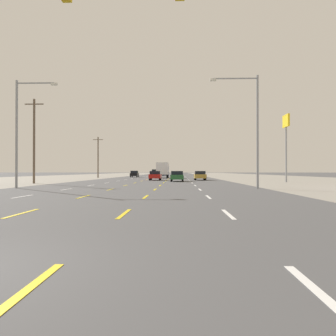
{
  "coord_description": "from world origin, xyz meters",
  "views": [
    {
      "loc": [
        3.59,
        -4.37,
        1.45
      ],
      "look_at": [
        0.84,
        84.0,
        2.26
      ],
      "focal_mm": 36.16,
      "sensor_mm": 36.0,
      "label": 1
    }
  ],
  "objects_px": {
    "sedan_inner_right_distant_a": "(178,173)",
    "pole_sign_right_row_1": "(286,130)",
    "sedan_inner_right_nearest": "(177,176)",
    "sedan_far_right_mid": "(200,175)",
    "streetlight_right_row_0": "(253,123)",
    "hatchback_far_left_far": "(134,174)",
    "streetlight_left_row_0": "(21,126)",
    "box_truck_center_turn_midfar": "(163,169)",
    "sedan_inner_left_farthest": "(160,173)",
    "sedan_center_turn_near": "(155,175)",
    "suv_inner_left_farther": "(155,172)"
  },
  "relations": [
    {
      "from": "sedan_center_turn_near",
      "to": "streetlight_left_row_0",
      "type": "xyz_separation_m",
      "value": [
        -9.69,
        -25.53,
        4.52
      ]
    },
    {
      "from": "sedan_inner_right_nearest",
      "to": "pole_sign_right_row_1",
      "type": "relative_size",
      "value": 0.51
    },
    {
      "from": "sedan_inner_right_nearest",
      "to": "sedan_inner_right_distant_a",
      "type": "bearing_deg",
      "value": 90.04
    },
    {
      "from": "sedan_center_turn_near",
      "to": "sedan_far_right_mid",
      "type": "relative_size",
      "value": 1.0
    },
    {
      "from": "hatchback_far_left_far",
      "to": "pole_sign_right_row_1",
      "type": "distance_m",
      "value": 43.69
    },
    {
      "from": "sedan_far_right_mid",
      "to": "box_truck_center_turn_midfar",
      "type": "distance_m",
      "value": 18.59
    },
    {
      "from": "sedan_far_right_mid",
      "to": "pole_sign_right_row_1",
      "type": "xyz_separation_m",
      "value": [
        10.68,
        -9.71,
        6.04
      ]
    },
    {
      "from": "sedan_far_right_mid",
      "to": "streetlight_right_row_0",
      "type": "height_order",
      "value": "streetlight_right_row_0"
    },
    {
      "from": "streetlight_left_row_0",
      "to": "sedan_inner_right_nearest",
      "type": "bearing_deg",
      "value": 55.65
    },
    {
      "from": "sedan_center_turn_near",
      "to": "sedan_far_right_mid",
      "type": "distance_m",
      "value": 7.18
    },
    {
      "from": "sedan_inner_right_nearest",
      "to": "sedan_center_turn_near",
      "type": "height_order",
      "value": "same"
    },
    {
      "from": "sedan_inner_right_nearest",
      "to": "streetlight_right_row_0",
      "type": "bearing_deg",
      "value": -71.78
    },
    {
      "from": "sedan_far_right_mid",
      "to": "hatchback_far_left_far",
      "type": "height_order",
      "value": "hatchback_far_left_far"
    },
    {
      "from": "sedan_inner_right_distant_a",
      "to": "sedan_inner_left_farthest",
      "type": "bearing_deg",
      "value": -159.45
    },
    {
      "from": "sedan_center_turn_near",
      "to": "streetlight_right_row_0",
      "type": "distance_m",
      "value": 27.76
    },
    {
      "from": "box_truck_center_turn_midfar",
      "to": "streetlight_right_row_0",
      "type": "xyz_separation_m",
      "value": [
        9.52,
        -43.5,
        3.63
      ]
    },
    {
      "from": "suv_inner_left_farther",
      "to": "sedan_inner_right_distant_a",
      "type": "xyz_separation_m",
      "value": [
        7.02,
        23.1,
        -0.27
      ]
    },
    {
      "from": "sedan_inner_right_distant_a",
      "to": "pole_sign_right_row_1",
      "type": "relative_size",
      "value": 0.51
    },
    {
      "from": "hatchback_far_left_far",
      "to": "streetlight_left_row_0",
      "type": "relative_size",
      "value": 0.43
    },
    {
      "from": "hatchback_far_left_far",
      "to": "sedan_inner_left_farthest",
      "type": "relative_size",
      "value": 0.87
    },
    {
      "from": "suv_inner_left_farther",
      "to": "sedan_inner_right_distant_a",
      "type": "bearing_deg",
      "value": 73.1
    },
    {
      "from": "suv_inner_left_farther",
      "to": "sedan_inner_left_farthest",
      "type": "xyz_separation_m",
      "value": [
        0.31,
        20.59,
        -0.27
      ]
    },
    {
      "from": "box_truck_center_turn_midfar",
      "to": "streetlight_left_row_0",
      "type": "bearing_deg",
      "value": -102.97
    },
    {
      "from": "sedan_inner_right_distant_a",
      "to": "pole_sign_right_row_1",
      "type": "bearing_deg",
      "value": -80.19
    },
    {
      "from": "box_truck_center_turn_midfar",
      "to": "pole_sign_right_row_1",
      "type": "bearing_deg",
      "value": -57.03
    },
    {
      "from": "streetlight_right_row_0",
      "to": "hatchback_far_left_far",
      "type": "bearing_deg",
      "value": 107.74
    },
    {
      "from": "streetlight_right_row_0",
      "to": "streetlight_left_row_0",
      "type": "bearing_deg",
      "value": 180.0
    },
    {
      "from": "sedan_center_turn_near",
      "to": "sedan_inner_right_distant_a",
      "type": "distance_m",
      "value": 74.26
    },
    {
      "from": "sedan_inner_right_distant_a",
      "to": "pole_sign_right_row_1",
      "type": "height_order",
      "value": "pole_sign_right_row_1"
    },
    {
      "from": "sedan_far_right_mid",
      "to": "suv_inner_left_farther",
      "type": "height_order",
      "value": "suv_inner_left_farther"
    },
    {
      "from": "sedan_inner_right_nearest",
      "to": "sedan_far_right_mid",
      "type": "relative_size",
      "value": 1.0
    },
    {
      "from": "pole_sign_right_row_1",
      "to": "sedan_inner_right_distant_a",
      "type": "bearing_deg",
      "value": 99.81
    },
    {
      "from": "streetlight_right_row_0",
      "to": "sedan_inner_right_nearest",
      "type": "bearing_deg",
      "value": 108.22
    },
    {
      "from": "hatchback_far_left_far",
      "to": "streetlight_right_row_0",
      "type": "height_order",
      "value": "streetlight_right_row_0"
    },
    {
      "from": "hatchback_far_left_far",
      "to": "sedan_inner_right_distant_a",
      "type": "bearing_deg",
      "value": 77.84
    },
    {
      "from": "suv_inner_left_farther",
      "to": "sedan_inner_right_nearest",
      "type": "bearing_deg",
      "value": -82.96
    },
    {
      "from": "sedan_inner_right_nearest",
      "to": "sedan_far_right_mid",
      "type": "bearing_deg",
      "value": 62.27
    },
    {
      "from": "hatchback_far_left_far",
      "to": "sedan_inner_left_farthest",
      "type": "height_order",
      "value": "hatchback_far_left_far"
    },
    {
      "from": "hatchback_far_left_far",
      "to": "sedan_far_right_mid",
      "type": "bearing_deg",
      "value": -61.63
    },
    {
      "from": "sedan_far_right_mid",
      "to": "box_truck_center_turn_midfar",
      "type": "bearing_deg",
      "value": 111.55
    },
    {
      "from": "box_truck_center_turn_midfar",
      "to": "streetlight_left_row_0",
      "type": "distance_m",
      "value": 44.77
    },
    {
      "from": "hatchback_far_left_far",
      "to": "streetlight_left_row_0",
      "type": "height_order",
      "value": "streetlight_left_row_0"
    },
    {
      "from": "streetlight_right_row_0",
      "to": "sedan_center_turn_near",
      "type": "bearing_deg",
      "value": 111.1
    },
    {
      "from": "sedan_far_right_mid",
      "to": "hatchback_far_left_far",
      "type": "xyz_separation_m",
      "value": [
        -13.97,
        25.86,
        0.03
      ]
    },
    {
      "from": "sedan_inner_right_nearest",
      "to": "streetlight_right_row_0",
      "type": "relative_size",
      "value": 0.48
    },
    {
      "from": "suv_inner_left_farther",
      "to": "streetlight_left_row_0",
      "type": "xyz_separation_m",
      "value": [
        -6.11,
        -76.61,
        4.25
      ]
    },
    {
      "from": "pole_sign_right_row_1",
      "to": "streetlight_right_row_0",
      "type": "relative_size",
      "value": 0.94
    },
    {
      "from": "streetlight_left_row_0",
      "to": "sedan_inner_right_distant_a",
      "type": "bearing_deg",
      "value": 82.5
    },
    {
      "from": "sedan_inner_right_nearest",
      "to": "suv_inner_left_farther",
      "type": "distance_m",
      "value": 57.75
    },
    {
      "from": "box_truck_center_turn_midfar",
      "to": "sedan_inner_right_distant_a",
      "type": "xyz_separation_m",
      "value": [
        3.11,
        56.21,
        -1.08
      ]
    }
  ]
}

